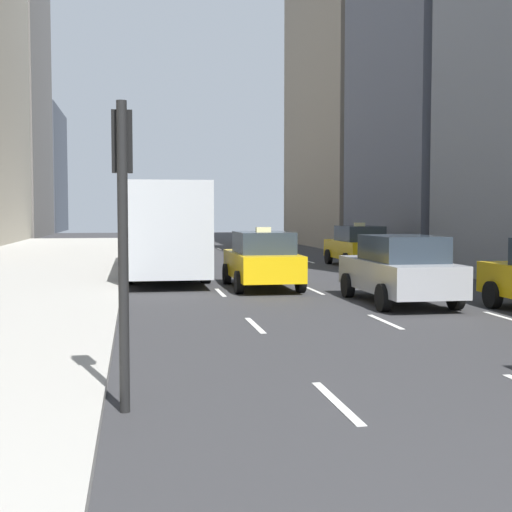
{
  "coord_description": "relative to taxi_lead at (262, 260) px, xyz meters",
  "views": [
    {
      "loc": [
        -2.62,
        -0.3,
        2.34
      ],
      "look_at": [
        0.13,
        15.82,
        1.32
      ],
      "focal_mm": 50.0,
      "sensor_mm": 36.0,
      "label": 1
    }
  ],
  "objects": [
    {
      "name": "taxi_third",
      "position": [
        5.6,
        7.98,
        0.0
      ],
      "size": [
        2.02,
        4.4,
        1.87
      ],
      "color": "yellow",
      "rests_on": "ground"
    },
    {
      "name": "sidewalk_left",
      "position": [
        -8.2,
        6.04,
        -0.81
      ],
      "size": [
        8.0,
        66.0,
        0.15
      ],
      "primitive_type": "cube",
      "color": "#ADAAA3",
      "rests_on": "ground"
    },
    {
      "name": "city_bus",
      "position": [
        -2.81,
        5.08,
        0.91
      ],
      "size": [
        2.8,
        11.61,
        3.25
      ],
      "color": "#B7BCC1",
      "rests_on": "ground"
    },
    {
      "name": "traffic_light_pole",
      "position": [
        -3.95,
        -12.85,
        1.53
      ],
      "size": [
        0.24,
        0.42,
        3.6
      ],
      "color": "black",
      "rests_on": "ground"
    },
    {
      "name": "lane_markings",
      "position": [
        1.4,
        2.04,
        -0.87
      ],
      "size": [
        5.72,
        56.0,
        0.01
      ],
      "color": "white",
      "rests_on": "ground"
    },
    {
      "name": "taxi_lead",
      "position": [
        0.0,
        0.0,
        0.0
      ],
      "size": [
        2.02,
        4.4,
        1.87
      ],
      "color": "yellow",
      "rests_on": "ground"
    },
    {
      "name": "sedan_black_near",
      "position": [
        2.8,
        -4.12,
        0.0
      ],
      "size": [
        2.02,
        4.55,
        1.74
      ],
      "color": "#9EA0A5",
      "rests_on": "ground"
    }
  ]
}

